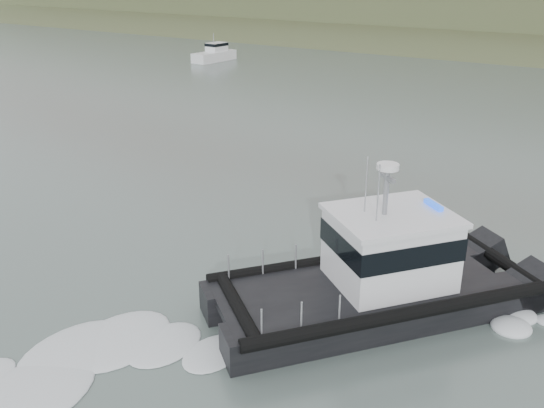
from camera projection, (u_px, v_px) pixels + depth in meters
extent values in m
plane|color=slate|center=(147.00, 339.00, 21.28)|extent=(400.00, 400.00, 0.00)
cube|color=black|center=(355.00, 280.00, 24.24)|extent=(8.70, 10.72, 1.35)
cube|color=black|center=(393.00, 320.00, 21.56)|extent=(8.70, 10.72, 1.35)
cube|color=black|center=(360.00, 289.00, 22.53)|extent=(10.08, 11.23, 0.28)
cube|color=silver|center=(390.00, 250.00, 22.34)|extent=(5.15, 5.27, 2.59)
cube|color=black|center=(391.00, 238.00, 22.17)|extent=(5.24, 5.37, 0.84)
cube|color=silver|center=(392.00, 215.00, 21.83)|extent=(5.46, 5.59, 0.18)
cylinder|color=gray|center=(386.00, 192.00, 21.39)|extent=(0.18, 0.18, 2.03)
cylinder|color=white|center=(388.00, 167.00, 21.04)|extent=(0.79, 0.79, 0.20)
cube|color=silver|center=(214.00, 57.00, 82.26)|extent=(2.55, 6.91, 1.37)
cube|color=silver|center=(217.00, 48.00, 82.27)|extent=(1.93, 2.80, 1.37)
cube|color=black|center=(217.00, 44.00, 82.10)|extent=(1.99, 2.86, 0.40)
cylinder|color=gray|center=(214.00, 39.00, 81.38)|extent=(0.09, 0.09, 1.37)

